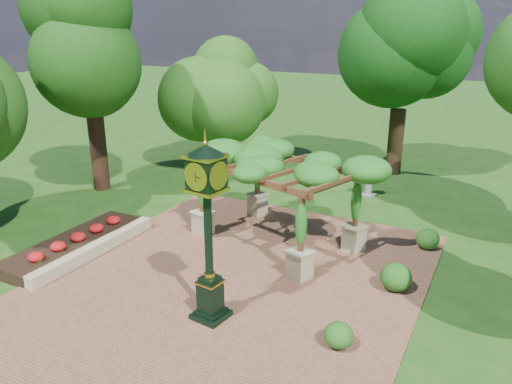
% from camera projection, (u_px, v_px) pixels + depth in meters
% --- Properties ---
extents(ground, '(120.00, 120.00, 0.00)m').
position_uv_depth(ground, '(213.00, 298.00, 13.17)').
color(ground, '#1E4714').
rests_on(ground, ground).
extents(brick_plaza, '(10.00, 12.00, 0.04)m').
position_uv_depth(brick_plaza, '(232.00, 281.00, 14.01)').
color(brick_plaza, brown).
rests_on(brick_plaza, ground).
extents(border_wall, '(0.35, 5.00, 0.40)m').
position_uv_depth(border_wall, '(96.00, 249.00, 15.53)').
color(border_wall, '#C6B793').
rests_on(border_wall, ground).
extents(flower_bed, '(1.50, 5.00, 0.36)m').
position_uv_depth(flower_bed, '(75.00, 244.00, 15.92)').
color(flower_bed, red).
rests_on(flower_bed, ground).
extents(pedestal_clock, '(0.97, 0.97, 4.43)m').
position_uv_depth(pedestal_clock, '(208.00, 218.00, 11.40)').
color(pedestal_clock, black).
rests_on(pedestal_clock, brick_plaza).
extents(pergola, '(5.76, 4.55, 3.17)m').
position_uv_depth(pergola, '(276.00, 167.00, 15.66)').
color(pergola, '#B9AE89').
rests_on(pergola, brick_plaza).
extents(sundial, '(0.76, 0.76, 1.04)m').
position_uv_depth(sundial, '(368.00, 186.00, 20.80)').
color(sundial, gray).
rests_on(sundial, ground).
extents(shrub_front, '(0.83, 0.83, 0.59)m').
position_uv_depth(shrub_front, '(339.00, 335.00, 11.02)').
color(shrub_front, '#215718').
rests_on(shrub_front, brick_plaza).
extents(shrub_mid, '(0.97, 0.97, 0.76)m').
position_uv_depth(shrub_mid, '(396.00, 277.00, 13.37)').
color(shrub_mid, '#1F5317').
rests_on(shrub_mid, brick_plaza).
extents(shrub_back, '(0.75, 0.75, 0.66)m').
position_uv_depth(shrub_back, '(428.00, 239.00, 15.87)').
color(shrub_back, '#27621C').
rests_on(shrub_back, brick_plaza).
extents(tree_west_near, '(3.97, 3.97, 9.02)m').
position_uv_depth(tree_west_near, '(87.00, 42.00, 19.93)').
color(tree_west_near, '#361F15').
rests_on(tree_west_near, ground).
extents(tree_west_far, '(3.80, 3.80, 6.05)m').
position_uv_depth(tree_west_far, '(225.00, 84.00, 23.76)').
color(tree_west_far, '#322313').
rests_on(tree_west_far, ground).
extents(tree_north, '(4.51, 4.51, 7.98)m').
position_uv_depth(tree_north, '(403.00, 56.00, 22.42)').
color(tree_north, '#312213').
rests_on(tree_north, ground).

